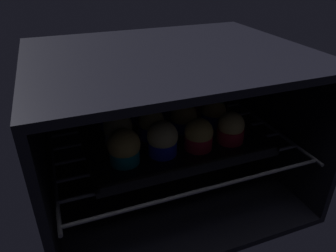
% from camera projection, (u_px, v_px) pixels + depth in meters
% --- Properties ---
extents(oven_cavity, '(0.59, 0.47, 0.37)m').
position_uv_depth(oven_cavity, '(164.00, 121.00, 0.78)').
color(oven_cavity, black).
rests_on(oven_cavity, ground).
extents(oven_rack, '(0.55, 0.42, 0.01)m').
position_uv_depth(oven_rack, '(170.00, 141.00, 0.76)').
color(oven_rack, '#42424C').
rests_on(oven_rack, oven_cavity).
extents(baking_tray, '(0.40, 0.32, 0.02)m').
position_uv_depth(baking_tray, '(168.00, 135.00, 0.77)').
color(baking_tray, black).
rests_on(baking_tray, oven_rack).
extents(muffin_row0_col0, '(0.07, 0.07, 0.08)m').
position_uv_depth(muffin_row0_col0, '(124.00, 148.00, 0.64)').
color(muffin_row0_col0, '#0C8C84').
rests_on(muffin_row0_col0, baking_tray).
extents(muffin_row0_col1, '(0.07, 0.07, 0.08)m').
position_uv_depth(muffin_row0_col1, '(163.00, 139.00, 0.67)').
color(muffin_row0_col1, '#1928B7').
rests_on(muffin_row0_col1, baking_tray).
extents(muffin_row0_col2, '(0.06, 0.06, 0.07)m').
position_uv_depth(muffin_row0_col2, '(199.00, 135.00, 0.69)').
color(muffin_row0_col2, red).
rests_on(muffin_row0_col2, baking_tray).
extents(muffin_row0_col3, '(0.06, 0.06, 0.07)m').
position_uv_depth(muffin_row0_col3, '(231.00, 128.00, 0.72)').
color(muffin_row0_col3, red).
rests_on(muffin_row0_col3, baking_tray).
extents(muffin_row1_col0, '(0.07, 0.07, 0.08)m').
position_uv_depth(muffin_row1_col0, '(118.00, 129.00, 0.71)').
color(muffin_row1_col0, silver).
rests_on(muffin_row1_col0, baking_tray).
extents(muffin_row1_col1, '(0.06, 0.06, 0.07)m').
position_uv_depth(muffin_row1_col1, '(151.00, 124.00, 0.74)').
color(muffin_row1_col1, '#1928B7').
rests_on(muffin_row1_col1, baking_tray).
extents(muffin_row1_col2, '(0.06, 0.06, 0.07)m').
position_uv_depth(muffin_row1_col2, '(184.00, 118.00, 0.77)').
color(muffin_row1_col2, '#1928B7').
rests_on(muffin_row1_col2, baking_tray).
extents(muffin_row1_col3, '(0.06, 0.06, 0.07)m').
position_uv_depth(muffin_row1_col3, '(214.00, 113.00, 0.79)').
color(muffin_row1_col3, '#1928B7').
rests_on(muffin_row1_col3, baking_tray).
extents(muffin_row2_col0, '(0.06, 0.06, 0.08)m').
position_uv_depth(muffin_row2_col0, '(111.00, 114.00, 0.78)').
color(muffin_row2_col0, '#1928B7').
rests_on(muffin_row2_col0, baking_tray).
extents(muffin_row2_col1, '(0.06, 0.06, 0.08)m').
position_uv_depth(muffin_row2_col1, '(142.00, 109.00, 0.81)').
color(muffin_row2_col1, '#1928B7').
rests_on(muffin_row2_col1, baking_tray).
extents(muffin_row2_col2, '(0.07, 0.07, 0.07)m').
position_uv_depth(muffin_row2_col2, '(172.00, 104.00, 0.83)').
color(muffin_row2_col2, '#1928B7').
rests_on(muffin_row2_col2, baking_tray).
extents(muffin_row2_col3, '(0.06, 0.06, 0.07)m').
position_uv_depth(muffin_row2_col3, '(200.00, 101.00, 0.85)').
color(muffin_row2_col3, red).
rests_on(muffin_row2_col3, baking_tray).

